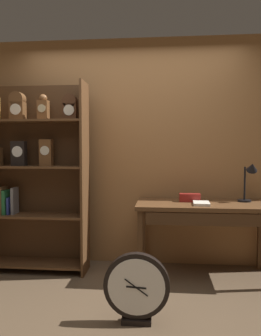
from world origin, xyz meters
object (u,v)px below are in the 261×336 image
object	(u,v)px
round_clock_large	(137,287)
bookshelf	(30,173)
desk_lamp	(250,177)
open_repair_manual	(201,203)
toolbox_small	(190,198)
workbench	(204,212)

from	to	relation	value
round_clock_large	bookshelf	bearing A→B (deg)	140.88
desk_lamp	round_clock_large	world-z (taller)	desk_lamp
bookshelf	open_repair_manual	size ratio (longest dim) A/B	9.27
desk_lamp	toolbox_small	bearing A→B (deg)	-177.92
open_repair_manual	bookshelf	bearing A→B (deg)	178.79
desk_lamp	open_repair_manual	world-z (taller)	desk_lamp
open_repair_manual	workbench	bearing A→B (deg)	67.46
workbench	round_clock_large	xyz separation A→B (m)	(-0.63, -0.97, -0.41)
bookshelf	round_clock_large	size ratio (longest dim) A/B	3.73
bookshelf	open_repair_manual	xyz separation A→B (m)	(1.83, -0.14, -0.28)
bookshelf	toolbox_small	world-z (taller)	bookshelf
workbench	toolbox_small	distance (m)	0.21
desk_lamp	open_repair_manual	distance (m)	0.61
toolbox_small	round_clock_large	bearing A→B (deg)	-114.52
desk_lamp	round_clock_large	bearing A→B (deg)	-135.55
workbench	desk_lamp	world-z (taller)	desk_lamp
bookshelf	desk_lamp	world-z (taller)	bookshelf
bookshelf	toolbox_small	xyz separation A→B (m)	(1.73, 0.04, -0.25)
workbench	round_clock_large	size ratio (longest dim) A/B	2.55
bookshelf	toolbox_small	bearing A→B (deg)	1.39
round_clock_large	open_repair_manual	bearing A→B (deg)	56.40
workbench	desk_lamp	size ratio (longest dim) A/B	3.17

